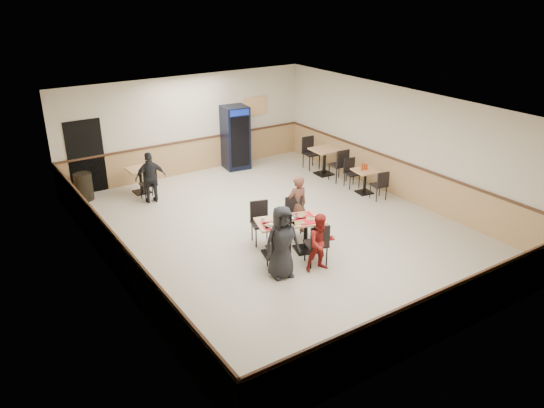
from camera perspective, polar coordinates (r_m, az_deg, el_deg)
ground at (r=12.81m, az=0.81°, el=-2.87°), size 10.00×10.00×0.00m
room_shell at (r=15.46m, az=0.99°, el=4.12°), size 10.00×10.00×10.00m
main_table at (r=11.60m, az=1.95°, el=-2.93°), size 1.62×1.12×0.79m
main_chairs at (r=11.59m, az=1.71°, el=-3.08°), size 1.74×2.02×1.00m
diner_woman_left at (r=10.60m, az=1.08°, el=-4.11°), size 0.82×0.60×1.53m
diner_woman_right at (r=10.92m, az=5.29°, el=-4.15°), size 0.70×0.60×1.26m
diner_man_opposite at (r=12.42m, az=2.72°, el=-0.12°), size 0.55×0.38×1.44m
lone_diner at (r=14.55m, az=-12.92°, el=2.79°), size 0.86×0.45×1.40m
tabletop_clutter at (r=11.40m, az=1.90°, el=-1.82°), size 1.33×0.80×0.12m
side_table_near at (r=15.10m, az=9.99°, el=2.79°), size 0.73×0.73×0.68m
side_table_near_chair_south at (r=14.74m, az=11.41°, el=2.08°), size 0.46×0.46×0.86m
side_table_near_chair_north at (r=15.48m, az=8.62°, el=3.31°), size 0.46×0.46×0.86m
side_table_far at (r=16.37m, az=5.66°, el=4.99°), size 0.81×0.81×0.82m
side_table_far_chair_south at (r=15.90m, az=7.13°, el=4.27°), size 0.51×0.51×1.04m
side_table_far_chair_north at (r=16.87m, az=4.26°, el=5.49°), size 0.51×0.51×1.04m
condiment_caddy at (r=15.01m, az=9.85°, el=3.96°), size 0.23×0.06×0.20m
back_table at (r=15.35m, az=-13.96°, el=2.89°), size 0.69×0.69×0.72m
back_table_chair_lone at (r=14.85m, az=-13.18°, el=2.18°), size 0.43×0.43×0.91m
pepsi_cooler at (r=16.82m, az=-3.96°, el=7.15°), size 0.83×0.84×1.99m
trash_bin at (r=15.33m, az=-19.60°, el=1.77°), size 0.48×0.48×0.75m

